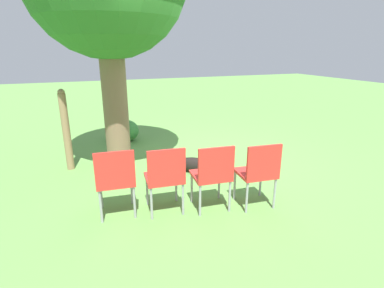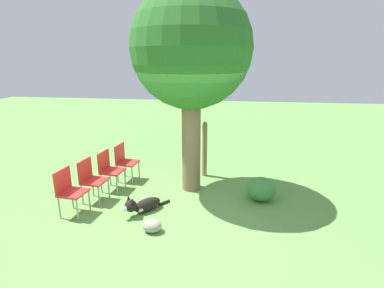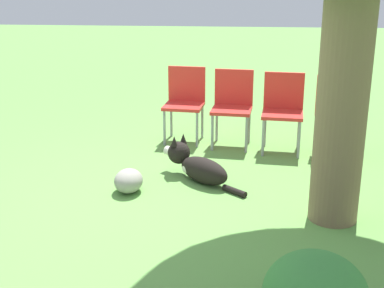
{
  "view_description": "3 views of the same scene",
  "coord_description": "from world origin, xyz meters",
  "px_view_note": "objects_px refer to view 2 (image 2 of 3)",
  "views": [
    {
      "loc": [
        -4.71,
        1.77,
        1.93
      ],
      "look_at": [
        -0.37,
        0.06,
        0.44
      ],
      "focal_mm": 28.0,
      "sensor_mm": 36.0,
      "label": 1
    },
    {
      "loc": [
        1.04,
        -4.8,
        2.76
      ],
      "look_at": [
        0.19,
        1.17,
        1.01
      ],
      "focal_mm": 28.0,
      "sensor_mm": 36.0,
      "label": 2
    },
    {
      "loc": [
        4.22,
        0.38,
        1.94
      ],
      "look_at": [
        -0.5,
        -0.04,
        0.39
      ],
      "focal_mm": 50.0,
      "sensor_mm": 36.0,
      "label": 3
    }
  ],
  "objects_px": {
    "fence_post": "(205,149)",
    "red_chair_3": "(125,160)",
    "dog": "(143,205)",
    "red_chair_1": "(91,177)",
    "red_chair_2": "(109,168)",
    "red_chair_0": "(69,189)",
    "oak_tree": "(191,50)"
  },
  "relations": [
    {
      "from": "fence_post",
      "to": "red_chair_3",
      "type": "relative_size",
      "value": 1.56
    },
    {
      "from": "oak_tree",
      "to": "red_chair_3",
      "type": "distance_m",
      "value": 2.89
    },
    {
      "from": "oak_tree",
      "to": "red_chair_3",
      "type": "xyz_separation_m",
      "value": [
        -1.59,
        0.26,
        -2.4
      ]
    },
    {
      "from": "red_chair_0",
      "to": "red_chair_1",
      "type": "distance_m",
      "value": 0.57
    },
    {
      "from": "red_chair_0",
      "to": "red_chair_1",
      "type": "xyz_separation_m",
      "value": [
        0.14,
        0.56,
        0.0
      ]
    },
    {
      "from": "dog",
      "to": "red_chair_0",
      "type": "relative_size",
      "value": 0.98
    },
    {
      "from": "oak_tree",
      "to": "red_chair_2",
      "type": "relative_size",
      "value": 4.81
    },
    {
      "from": "oak_tree",
      "to": "red_chair_1",
      "type": "bearing_deg",
      "value": -155.42
    },
    {
      "from": "red_chair_1",
      "to": "dog",
      "type": "bearing_deg",
      "value": -10.27
    },
    {
      "from": "fence_post",
      "to": "red_chair_0",
      "type": "xyz_separation_m",
      "value": [
        -2.22,
        -2.2,
        -0.17
      ]
    },
    {
      "from": "dog",
      "to": "fence_post",
      "type": "bearing_deg",
      "value": -165.53
    },
    {
      "from": "fence_post",
      "to": "red_chair_1",
      "type": "height_order",
      "value": "fence_post"
    },
    {
      "from": "oak_tree",
      "to": "fence_post",
      "type": "distance_m",
      "value": 2.37
    },
    {
      "from": "red_chair_2",
      "to": "red_chair_1",
      "type": "bearing_deg",
      "value": -98.62
    },
    {
      "from": "dog",
      "to": "oak_tree",
      "type": "bearing_deg",
      "value": -171.9
    },
    {
      "from": "dog",
      "to": "red_chair_1",
      "type": "xyz_separation_m",
      "value": [
        -1.13,
        0.32,
        0.35
      ]
    },
    {
      "from": "dog",
      "to": "fence_post",
      "type": "xyz_separation_m",
      "value": [
        0.94,
        1.96,
        0.53
      ]
    },
    {
      "from": "dog",
      "to": "red_chair_3",
      "type": "bearing_deg",
      "value": -108.91
    },
    {
      "from": "dog",
      "to": "red_chair_1",
      "type": "height_order",
      "value": "red_chair_1"
    },
    {
      "from": "red_chair_3",
      "to": "dog",
      "type": "bearing_deg",
      "value": -53.73
    },
    {
      "from": "oak_tree",
      "to": "red_chair_0",
      "type": "height_order",
      "value": "oak_tree"
    },
    {
      "from": "fence_post",
      "to": "red_chair_2",
      "type": "bearing_deg",
      "value": -150.82
    },
    {
      "from": "fence_post",
      "to": "red_chair_1",
      "type": "xyz_separation_m",
      "value": [
        -2.08,
        -1.64,
        -0.17
      ]
    },
    {
      "from": "red_chair_0",
      "to": "red_chair_2",
      "type": "height_order",
      "value": "same"
    },
    {
      "from": "dog",
      "to": "red_chair_0",
      "type": "height_order",
      "value": "red_chair_0"
    },
    {
      "from": "red_chair_1",
      "to": "red_chair_2",
      "type": "relative_size",
      "value": 1.0
    },
    {
      "from": "red_chair_1",
      "to": "red_chair_2",
      "type": "distance_m",
      "value": 0.57
    },
    {
      "from": "red_chair_0",
      "to": "red_chair_2",
      "type": "bearing_deg",
      "value": 81.38
    },
    {
      "from": "fence_post",
      "to": "red_chair_3",
      "type": "height_order",
      "value": "fence_post"
    },
    {
      "from": "oak_tree",
      "to": "dog",
      "type": "relative_size",
      "value": 4.91
    },
    {
      "from": "fence_post",
      "to": "red_chair_0",
      "type": "bearing_deg",
      "value": -135.26
    },
    {
      "from": "dog",
      "to": "red_chair_0",
      "type": "bearing_deg",
      "value": -39.15
    }
  ]
}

